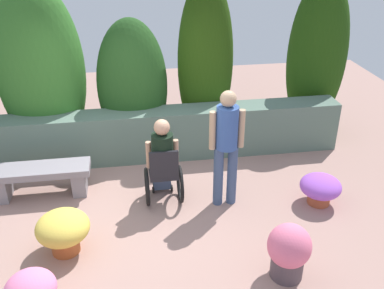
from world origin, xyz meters
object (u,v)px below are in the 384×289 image
(stone_bench, at_px, (40,177))
(person_standing_companion, at_px, (227,141))
(person_in_wheelchair, at_px, (163,164))
(flower_pot_terracotta_by_wall, at_px, (63,230))
(flower_pot_red_accent, at_px, (320,188))
(flower_pot_purple_near, at_px, (289,251))

(stone_bench, bearing_deg, person_standing_companion, -8.19)
(stone_bench, xyz_separation_m, person_standing_companion, (2.66, -0.62, 0.69))
(stone_bench, distance_m, person_in_wheelchair, 1.87)
(flower_pot_terracotta_by_wall, bearing_deg, stone_bench, 109.15)
(person_in_wheelchair, relative_size, person_standing_companion, 0.76)
(person_standing_companion, bearing_deg, person_in_wheelchair, 152.96)
(flower_pot_terracotta_by_wall, xyz_separation_m, flower_pot_red_accent, (3.55, 0.50, -0.07))
(stone_bench, relative_size, person_standing_companion, 0.85)
(stone_bench, xyz_separation_m, flower_pot_red_accent, (4.02, -0.85, -0.06))
(person_in_wheelchair, relative_size, flower_pot_red_accent, 2.24)
(stone_bench, height_order, person_in_wheelchair, person_in_wheelchair)
(person_in_wheelchair, distance_m, flower_pot_terracotta_by_wall, 1.64)
(flower_pot_terracotta_by_wall, bearing_deg, flower_pot_purple_near, -17.84)
(flower_pot_terracotta_by_wall, relative_size, flower_pot_red_accent, 1.11)
(stone_bench, distance_m, flower_pot_terracotta_by_wall, 1.42)
(flower_pot_red_accent, bearing_deg, stone_bench, 168.09)
(person_standing_companion, relative_size, flower_pot_purple_near, 2.48)
(stone_bench, height_order, flower_pot_red_accent, stone_bench)
(person_standing_companion, bearing_deg, flower_pot_terracotta_by_wall, -176.22)
(person_standing_companion, xyz_separation_m, flower_pot_terracotta_by_wall, (-2.19, -0.72, -0.68))
(flower_pot_terracotta_by_wall, bearing_deg, flower_pot_red_accent, 7.93)
(person_in_wheelchair, xyz_separation_m, flower_pot_red_accent, (2.23, -0.42, -0.37))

